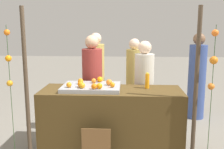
% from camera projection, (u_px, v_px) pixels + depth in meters
% --- Properties ---
extents(ground_plane, '(24.00, 24.00, 0.00)m').
position_uv_depth(ground_plane, '(111.00, 147.00, 4.10)').
color(ground_plane, gray).
extents(stall_counter, '(2.09, 0.73, 0.91)m').
position_uv_depth(stall_counter, '(111.00, 119.00, 4.02)').
color(stall_counter, '#4C3819').
rests_on(stall_counter, ground_plane).
extents(orange_tray, '(0.85, 0.61, 0.06)m').
position_uv_depth(orange_tray, '(91.00, 87.00, 3.96)').
color(orange_tray, '#9EA0A5').
rests_on(orange_tray, stall_counter).
extents(orange_0, '(0.07, 0.07, 0.07)m').
position_uv_depth(orange_0, '(94.00, 81.00, 4.09)').
color(orange_0, orange).
rests_on(orange_0, orange_tray).
extents(orange_1, '(0.08, 0.08, 0.08)m').
position_uv_depth(orange_1, '(94.00, 86.00, 3.71)').
color(orange_1, orange).
rests_on(orange_1, orange_tray).
extents(orange_2, '(0.08, 0.08, 0.08)m').
position_uv_depth(orange_2, '(82.00, 85.00, 3.75)').
color(orange_2, orange).
rests_on(orange_2, orange_tray).
extents(orange_3, '(0.09, 0.09, 0.09)m').
position_uv_depth(orange_3, '(81.00, 84.00, 3.82)').
color(orange_3, orange).
rests_on(orange_3, orange_tray).
extents(orange_4, '(0.08, 0.08, 0.08)m').
position_uv_depth(orange_4, '(81.00, 81.00, 4.03)').
color(orange_4, orange).
rests_on(orange_4, orange_tray).
extents(orange_5, '(0.08, 0.08, 0.08)m').
position_uv_depth(orange_5, '(99.00, 86.00, 3.72)').
color(orange_5, orange).
rests_on(orange_5, orange_tray).
extents(orange_6, '(0.07, 0.07, 0.07)m').
position_uv_depth(orange_6, '(112.00, 85.00, 3.82)').
color(orange_6, orange).
rests_on(orange_6, orange_tray).
extents(orange_7, '(0.08, 0.08, 0.08)m').
position_uv_depth(orange_7, '(69.00, 85.00, 3.81)').
color(orange_7, orange).
rests_on(orange_7, orange_tray).
extents(orange_8, '(0.08, 0.08, 0.08)m').
position_uv_depth(orange_8, '(100.00, 79.00, 4.17)').
color(orange_8, orange).
rests_on(orange_8, orange_tray).
extents(orange_9, '(0.09, 0.09, 0.09)m').
position_uv_depth(orange_9, '(109.00, 82.00, 3.95)').
color(orange_9, orange).
rests_on(orange_9, orange_tray).
extents(juice_bottle, '(0.06, 0.06, 0.24)m').
position_uv_depth(juice_bottle, '(147.00, 81.00, 4.00)').
color(juice_bottle, orange).
rests_on(juice_bottle, stall_counter).
extents(chalkboard_sign, '(0.38, 0.03, 0.54)m').
position_uv_depth(chalkboard_sign, '(96.00, 148.00, 3.50)').
color(chalkboard_sign, brown).
rests_on(chalkboard_sign, ground_plane).
extents(vendor_left, '(0.34, 0.34, 1.68)m').
position_uv_depth(vendor_left, '(92.00, 88.00, 4.55)').
color(vendor_left, maroon).
rests_on(vendor_left, ground_plane).
extents(vendor_right, '(0.32, 0.32, 1.60)m').
position_uv_depth(vendor_right, '(144.00, 92.00, 4.48)').
color(vendor_right, beige).
rests_on(vendor_right, ground_plane).
extents(crowd_person_0, '(0.34, 0.34, 1.70)m').
position_uv_depth(crowd_person_0, '(96.00, 77.00, 5.49)').
color(crowd_person_0, tan).
rests_on(crowd_person_0, ground_plane).
extents(crowd_person_1, '(0.32, 0.32, 1.59)m').
position_uv_depth(crowd_person_1, '(134.00, 81.00, 5.39)').
color(crowd_person_1, tan).
rests_on(crowd_person_1, ground_plane).
extents(crowd_person_2, '(0.34, 0.34, 1.70)m').
position_uv_depth(crowd_person_2, '(197.00, 79.00, 5.27)').
color(crowd_person_2, '#384C8C').
rests_on(crowd_person_2, ground_plane).
extents(canopy_post_left, '(0.06, 0.06, 2.09)m').
position_uv_depth(canopy_post_left, '(26.00, 86.00, 3.58)').
color(canopy_post_left, '#473828').
rests_on(canopy_post_left, ground_plane).
extents(canopy_post_right, '(0.06, 0.06, 2.09)m').
position_uv_depth(canopy_post_right, '(196.00, 88.00, 3.45)').
color(canopy_post_right, '#473828').
rests_on(canopy_post_right, ground_plane).
extents(garland_strand_left, '(0.10, 0.10, 1.85)m').
position_uv_depth(garland_strand_left, '(9.00, 61.00, 3.53)').
color(garland_strand_left, '#2D4C23').
rests_on(garland_strand_left, ground_plane).
extents(garland_strand_right, '(0.10, 0.10, 1.85)m').
position_uv_depth(garland_strand_right, '(213.00, 62.00, 3.34)').
color(garland_strand_right, '#2D4C23').
rests_on(garland_strand_right, ground_plane).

